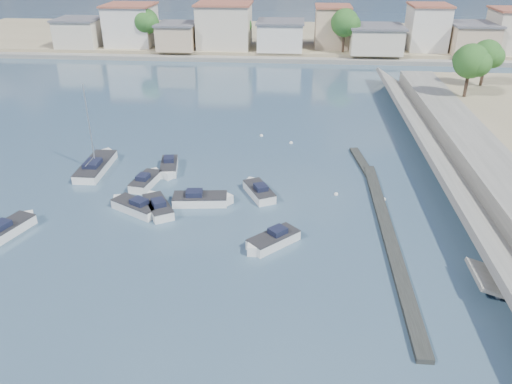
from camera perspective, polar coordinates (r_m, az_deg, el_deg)
ground at (r=67.01m, az=5.01°, el=8.84°), size 400.00×400.00×0.00m
breakwater at (r=42.50m, az=14.26°, el=-2.95°), size 2.00×31.02×0.35m
far_shore_land at (r=117.42m, az=5.11°, el=17.09°), size 160.00×40.00×1.40m
far_shore_quay at (r=96.86m, az=5.08°, el=14.78°), size 160.00×2.50×0.80m
far_town at (r=102.48m, az=11.49°, el=17.63°), size 113.01×12.80×8.35m
shore_trees at (r=93.38m, az=10.60°, el=17.63°), size 74.56×38.32×7.92m
motorboat_a at (r=43.43m, az=-11.22°, el=-1.61°), size 3.55×4.55×1.48m
motorboat_b at (r=48.19m, az=-12.39°, el=1.27°), size 2.30×4.53×1.48m
motorboat_c at (r=43.81m, az=-13.74°, el=-1.62°), size 4.72×3.68×1.48m
motorboat_d at (r=37.88m, az=1.75°, el=-5.65°), size 4.12×4.09×1.48m
motorboat_e at (r=44.00m, az=-26.30°, el=-3.74°), size 3.07×4.94×1.48m
motorboat_f at (r=45.15m, az=0.25°, el=0.12°), size 3.29×4.50×1.48m
motorboat_g at (r=50.54m, az=-9.91°, el=2.76°), size 2.28×4.69×1.48m
motorboat_h at (r=43.90m, az=-6.07°, el=-0.88°), size 5.34×2.34×1.48m
sailboat at (r=52.78m, az=-17.72°, el=2.94°), size 2.45×7.53×9.00m
mooring_buoys at (r=43.95m, az=8.41°, el=-1.48°), size 17.88×39.86×0.40m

